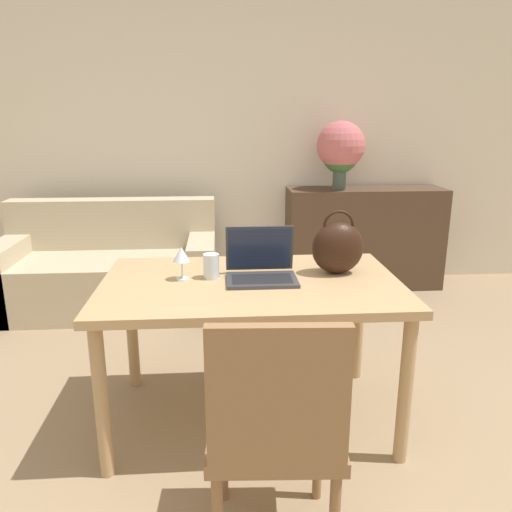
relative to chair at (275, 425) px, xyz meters
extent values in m
cube|color=beige|center=(0.02, 3.05, 0.84)|extent=(10.00, 0.06, 2.70)
cube|color=tan|center=(-0.03, 0.82, 0.20)|extent=(1.39, 0.86, 0.04)
cylinder|color=tan|center=(-0.66, 0.45, -0.17)|extent=(0.06, 0.06, 0.69)
cylinder|color=tan|center=(0.61, 0.45, -0.17)|extent=(0.06, 0.06, 0.69)
cylinder|color=tan|center=(-0.66, 1.19, -0.17)|extent=(0.06, 0.06, 0.69)
cylinder|color=tan|center=(0.61, 1.19, -0.17)|extent=(0.06, 0.06, 0.69)
cube|color=olive|center=(0.00, 0.08, -0.07)|extent=(0.46, 0.46, 0.05)
cube|color=olive|center=(-0.01, -0.12, 0.18)|extent=(0.42, 0.06, 0.44)
cylinder|color=olive|center=(-0.17, 0.27, -0.30)|extent=(0.04, 0.04, 0.42)
cylinder|color=olive|center=(0.20, 0.25, -0.30)|extent=(0.04, 0.04, 0.42)
cube|color=#C1B293|center=(-1.04, 2.39, -0.30)|extent=(1.66, 0.80, 0.42)
cube|color=#C1B293|center=(-1.04, 2.70, 0.11)|extent=(1.66, 0.20, 0.40)
cube|color=#C1B293|center=(-1.78, 2.39, -0.23)|extent=(0.20, 0.80, 0.56)
cube|color=#C1B293|center=(-0.31, 2.39, -0.23)|extent=(0.20, 0.80, 0.56)
cube|color=#4C3828|center=(1.09, 2.79, -0.08)|extent=(1.34, 0.40, 0.87)
cube|color=#38383D|center=(0.02, 0.80, 0.22)|extent=(0.33, 0.22, 0.02)
cube|color=black|center=(0.02, 0.80, 0.23)|extent=(0.28, 0.15, 0.00)
cube|color=#38383D|center=(0.02, 0.94, 0.34)|extent=(0.33, 0.04, 0.22)
cube|color=#19233D|center=(0.02, 0.93, 0.34)|extent=(0.30, 0.03, 0.20)
cylinder|color=silver|center=(-0.21, 0.87, 0.27)|extent=(0.08, 0.08, 0.12)
cylinder|color=silver|center=(-0.35, 0.86, 0.22)|extent=(0.06, 0.06, 0.01)
cylinder|color=silver|center=(-0.35, 0.86, 0.26)|extent=(0.01, 0.01, 0.08)
cone|color=silver|center=(-0.35, 0.86, 0.34)|extent=(0.08, 0.08, 0.07)
ellipsoid|color=black|center=(0.40, 0.90, 0.34)|extent=(0.25, 0.16, 0.26)
torus|color=black|center=(0.40, 0.90, 0.45)|extent=(0.15, 0.01, 0.15)
cylinder|color=#47564C|center=(0.84, 2.76, 0.47)|extent=(0.11, 0.11, 0.21)
sphere|color=#3D6B38|center=(0.84, 2.76, 0.64)|extent=(0.30, 0.30, 0.30)
sphere|color=#C6666B|center=(0.84, 2.76, 0.72)|extent=(0.40, 0.40, 0.40)
camera|label=1|loc=(-0.16, -1.39, 0.96)|focal=35.00mm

